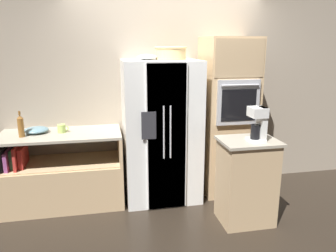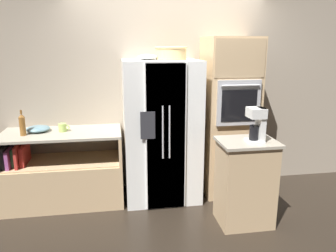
{
  "view_description": "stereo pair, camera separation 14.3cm",
  "coord_description": "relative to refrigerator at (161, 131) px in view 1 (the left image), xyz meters",
  "views": [
    {
      "loc": [
        -0.82,
        -3.84,
        1.93
      ],
      "look_at": [
        -0.07,
        -0.08,
        0.96
      ],
      "focal_mm": 35.0,
      "sensor_mm": 36.0,
      "label": 1
    },
    {
      "loc": [
        -0.68,
        -3.86,
        1.93
      ],
      "look_at": [
        -0.07,
        -0.08,
        0.96
      ],
      "focal_mm": 35.0,
      "sensor_mm": 36.0,
      "label": 2
    }
  ],
  "objects": [
    {
      "name": "ground_plane",
      "position": [
        0.13,
        -0.01,
        -0.87
      ],
      "size": [
        20.0,
        20.0,
        0.0
      ],
      "primitive_type": "plane",
      "color": "black"
    },
    {
      "name": "mug",
      "position": [
        -1.18,
        0.06,
        0.08
      ],
      "size": [
        0.13,
        0.09,
        0.1
      ],
      "color": "#B2D166",
      "rests_on": "counter_left"
    },
    {
      "name": "counter_left",
      "position": [
        -1.22,
        0.03,
        -0.54
      ],
      "size": [
        1.4,
        0.66,
        0.9
      ],
      "color": "tan",
      "rests_on": "ground_plane"
    },
    {
      "name": "wicker_basket",
      "position": [
        0.13,
        0.05,
        0.95
      ],
      "size": [
        0.38,
        0.38,
        0.15
      ],
      "color": "tan",
      "rests_on": "refrigerator"
    },
    {
      "name": "island_counter",
      "position": [
        0.8,
        -0.78,
        -0.4
      ],
      "size": [
        0.61,
        0.48,
        0.94
      ],
      "color": "tan",
      "rests_on": "ground_plane"
    },
    {
      "name": "fruit_bowl",
      "position": [
        -0.16,
        0.06,
        0.9
      ],
      "size": [
        0.24,
        0.24,
        0.06
      ],
      "color": "white",
      "rests_on": "refrigerator"
    },
    {
      "name": "coffee_maker",
      "position": [
        0.87,
        -0.83,
        0.27
      ],
      "size": [
        0.16,
        0.18,
        0.36
      ],
      "color": "white",
      "rests_on": "island_counter"
    },
    {
      "name": "bottle_tall",
      "position": [
        -1.61,
        -0.05,
        0.16
      ],
      "size": [
        0.07,
        0.07,
        0.3
      ],
      "color": "brown",
      "rests_on": "counter_left"
    },
    {
      "name": "wall_back",
      "position": [
        0.13,
        0.39,
        0.53
      ],
      "size": [
        12.0,
        0.06,
        2.8
      ],
      "color": "tan",
      "rests_on": "ground_plane"
    },
    {
      "name": "refrigerator",
      "position": [
        0.0,
        0.0,
        0.0
      ],
      "size": [
        0.92,
        0.75,
        1.74
      ],
      "color": "white",
      "rests_on": "ground_plane"
    },
    {
      "name": "mixing_bowl",
      "position": [
        -1.48,
        0.11,
        0.07
      ],
      "size": [
        0.28,
        0.28,
        0.07
      ],
      "color": "#668C99",
      "rests_on": "counter_left"
    },
    {
      "name": "wall_oven",
      "position": [
        0.88,
        0.05,
        0.14
      ],
      "size": [
        0.64,
        0.68,
        2.01
      ],
      "color": "tan",
      "rests_on": "ground_plane"
    }
  ]
}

